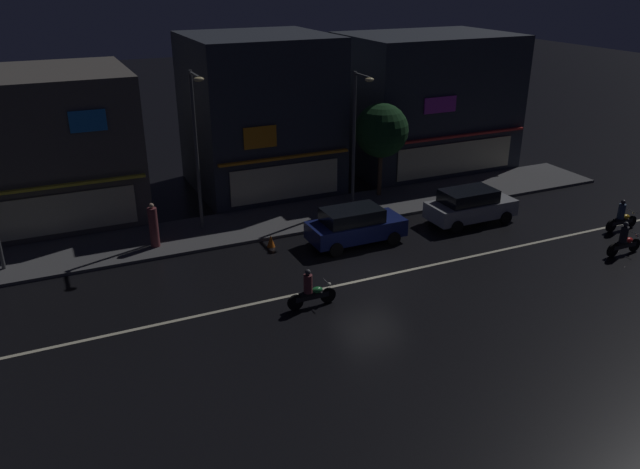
# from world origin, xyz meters

# --- Properties ---
(ground_plane) EXTENTS (140.00, 140.00, 0.00)m
(ground_plane) POSITION_xyz_m (0.00, 0.00, 0.00)
(ground_plane) COLOR black
(lane_divider_stripe) EXTENTS (33.24, 0.16, 0.01)m
(lane_divider_stripe) POSITION_xyz_m (0.00, 0.00, 0.01)
(lane_divider_stripe) COLOR beige
(lane_divider_stripe) RESTS_ON ground
(sidewalk_far) EXTENTS (34.99, 3.81, 0.14)m
(sidewalk_far) POSITION_xyz_m (0.00, 7.17, 0.07)
(sidewalk_far) COLOR #4C4C4F
(sidewalk_far) RESTS_ON ground
(storefront_left_block) EXTENTS (7.54, 7.65, 7.01)m
(storefront_left_block) POSITION_xyz_m (-10.50, 12.82, 3.50)
(storefront_left_block) COLOR #56514C
(storefront_left_block) RESTS_ON ground
(storefront_center_block) EXTENTS (7.30, 7.47, 8.21)m
(storefront_center_block) POSITION_xyz_m (-0.00, 12.73, 4.10)
(storefront_center_block) COLOR #2D333D
(storefront_center_block) RESTS_ON ground
(storefront_right_block) EXTENTS (9.65, 7.12, 7.84)m
(storefront_right_block) POSITION_xyz_m (10.50, 12.55, 3.92)
(storefront_right_block) COLOR #2D333D
(storefront_right_block) RESTS_ON ground
(streetlamp_mid) EXTENTS (0.44, 1.64, 7.23)m
(streetlamp_mid) POSITION_xyz_m (-4.79, 7.38, 4.40)
(streetlamp_mid) COLOR #47494C
(streetlamp_mid) RESTS_ON sidewalk_far
(streetlamp_east) EXTENTS (0.44, 1.64, 6.72)m
(streetlamp_east) POSITION_xyz_m (2.99, 7.16, 4.13)
(streetlamp_east) COLOR #47494C
(streetlamp_east) RESTS_ON sidewalk_far
(pedestrian_on_sidewalk) EXTENTS (0.40, 0.40, 1.99)m
(pedestrian_on_sidewalk) POSITION_xyz_m (-7.19, 6.42, 1.06)
(pedestrian_on_sidewalk) COLOR brown
(pedestrian_on_sidewalk) RESTS_ON sidewalk_far
(street_tree) EXTENTS (2.80, 2.80, 4.90)m
(street_tree) POSITION_xyz_m (5.04, 8.25, 3.63)
(street_tree) COLOR #473323
(street_tree) RESTS_ON sidewalk_far
(parked_car_near_kerb) EXTENTS (4.30, 1.98, 1.67)m
(parked_car_near_kerb) POSITION_xyz_m (7.20, 3.28, 0.87)
(parked_car_near_kerb) COLOR #9EA0A5
(parked_car_near_kerb) RESTS_ON ground
(parked_car_trailing) EXTENTS (4.30, 1.98, 1.67)m
(parked_car_trailing) POSITION_xyz_m (1.01, 3.35, 0.87)
(parked_car_trailing) COLOR navy
(parked_car_trailing) RESTS_ON ground
(motorcycle_lead) EXTENTS (1.90, 0.60, 1.52)m
(motorcycle_lead) POSITION_xyz_m (10.91, -2.49, 0.63)
(motorcycle_lead) COLOR black
(motorcycle_lead) RESTS_ON ground
(motorcycle_following) EXTENTS (1.90, 0.60, 1.52)m
(motorcycle_following) POSITION_xyz_m (13.05, -0.47, 0.63)
(motorcycle_following) COLOR black
(motorcycle_following) RESTS_ON ground
(motorcycle_opposite_lane) EXTENTS (1.90, 0.60, 1.52)m
(motorcycle_opposite_lane) POSITION_xyz_m (-3.08, -1.04, 0.63)
(motorcycle_opposite_lane) COLOR black
(motorcycle_opposite_lane) RESTS_ON ground
(traffic_cone) EXTENTS (0.36, 0.36, 0.55)m
(traffic_cone) POSITION_xyz_m (-2.52, 4.56, 0.28)
(traffic_cone) COLOR orange
(traffic_cone) RESTS_ON ground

